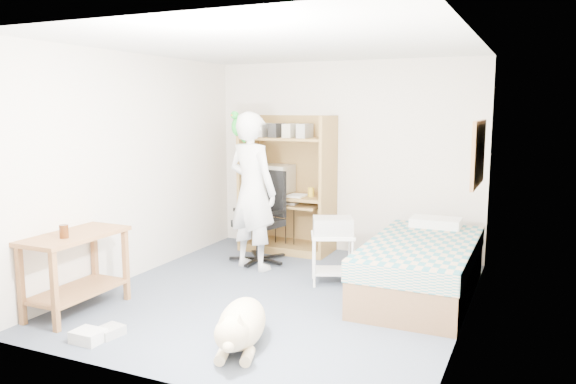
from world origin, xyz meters
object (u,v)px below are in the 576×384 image
Objects in this scene: computer_hutch at (288,189)px; office_chair at (262,230)px; side_desk at (76,261)px; dog at (241,325)px; printer_cart at (333,251)px; person at (252,191)px; bed at (421,267)px.

computer_hutch reaches higher than office_chair.
office_chair is at bearing 70.95° from side_desk.
dog is 1.96× the size of printer_cart.
bed is at bearing -168.72° from person.
side_desk reaches higher than dog.
computer_hutch reaches higher than bed.
side_desk is (-0.85, -2.94, -0.33)m from computer_hutch.
computer_hutch is 1.61m from printer_cart.
person reaches higher than side_desk.
computer_hutch reaches higher than printer_cart.
person is (-0.03, -0.97, 0.11)m from computer_hutch.
printer_cart is at bearing -179.14° from bed.
side_desk is at bearing 159.16° from dog.
side_desk is (-2.85, -1.82, 0.21)m from bed.
side_desk is at bearing -93.44° from office_chair.
bed is 3.39m from side_desk.
bed is 2.12m from office_chair.
printer_cart is at bearing 43.61° from side_desk.
computer_hutch is 0.79m from office_chair.
printer_cart is at bearing -47.50° from computer_hutch.
computer_hutch is 1.61× the size of office_chair.
printer_cart reaches higher than dog.
side_desk reaches higher than printer_cart.
bed is 1.09× the size of person.
printer_cart is (1.10, -0.48, -0.03)m from office_chair.
person is (0.82, 1.97, 0.44)m from side_desk.
bed is at bearing 32.50° from side_desk.
person is at bearing 175.67° from bed.
office_chair is (0.79, 2.28, -0.09)m from side_desk.
office_chair is (-0.06, -0.66, -0.42)m from computer_hutch.
bed is at bearing 2.98° from office_chair.
printer_cart is (1.04, -1.14, -0.46)m from computer_hutch.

